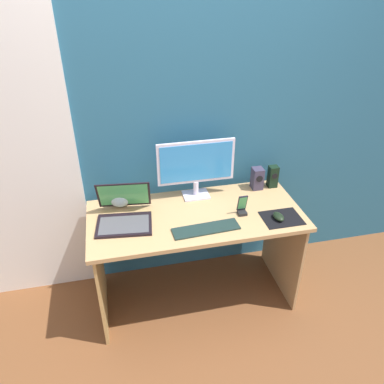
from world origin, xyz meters
name	(u,v)px	position (x,y,z in m)	size (l,w,h in m)	color
ground_plane	(195,295)	(0.00, 0.00, 0.00)	(8.00, 8.00, 0.00)	brown
wall_back	(183,119)	(0.00, 0.39, 1.25)	(6.00, 0.04, 2.50)	#285F7D
door_left	(13,170)	(-1.12, 0.36, 1.01)	(0.82, 0.02, 2.02)	white
desk	(196,233)	(0.00, 0.00, 0.58)	(1.39, 0.64, 0.74)	tan
monitor	(196,166)	(0.05, 0.22, 0.98)	(0.53, 0.14, 0.41)	silver
speaker_right	(273,177)	(0.62, 0.23, 0.82)	(0.07, 0.06, 0.16)	black
speaker_near_monitor	(257,178)	(0.51, 0.23, 0.82)	(0.08, 0.08, 0.16)	#38334A
laptop	(124,214)	(-0.46, 0.03, 0.79)	(0.38, 0.37, 0.23)	black
fishbowl	(120,196)	(-0.47, 0.21, 0.81)	(0.15, 0.15, 0.15)	silver
keyboard_external	(206,229)	(0.02, -0.18, 0.74)	(0.42, 0.11, 0.01)	#1A2C28
mousepad	(282,218)	(0.53, -0.17, 0.74)	(0.25, 0.20, 0.00)	black
mouse	(278,217)	(0.50, -0.17, 0.76)	(0.06, 0.10, 0.04)	black
phone_in_dock	(242,207)	(0.29, -0.06, 0.79)	(0.06, 0.06, 0.14)	black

